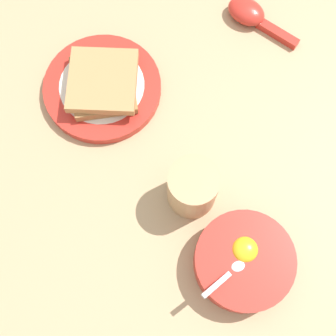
# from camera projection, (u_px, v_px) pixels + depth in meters

# --- Properties ---
(ground_plane) EXTENTS (3.00, 3.00, 0.00)m
(ground_plane) POSITION_uv_depth(u_px,v_px,m) (171.00, 165.00, 0.73)
(ground_plane) COLOR tan
(egg_bowl) EXTENTS (0.15, 0.14, 0.07)m
(egg_bowl) POSITION_uv_depth(u_px,v_px,m) (244.00, 261.00, 0.66)
(egg_bowl) COLOR red
(egg_bowl) RESTS_ON ground_plane
(toast_plate) EXTENTS (0.19, 0.19, 0.02)m
(toast_plate) POSITION_uv_depth(u_px,v_px,m) (102.00, 88.00, 0.76)
(toast_plate) COLOR red
(toast_plate) RESTS_ON ground_plane
(toast_sandwich) EXTENTS (0.14, 0.14, 0.03)m
(toast_sandwich) POSITION_uv_depth(u_px,v_px,m) (103.00, 83.00, 0.74)
(toast_sandwich) COLOR #9E7042
(toast_sandwich) RESTS_ON toast_plate
(soup_spoon) EXTENTS (0.11, 0.13, 0.03)m
(soup_spoon) POSITION_uv_depth(u_px,v_px,m) (251.00, 15.00, 0.80)
(soup_spoon) COLOR red
(soup_spoon) RESTS_ON ground_plane
(drinking_cup) EXTENTS (0.07, 0.07, 0.09)m
(drinking_cup) POSITION_uv_depth(u_px,v_px,m) (193.00, 187.00, 0.67)
(drinking_cup) COLOR tan
(drinking_cup) RESTS_ON ground_plane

